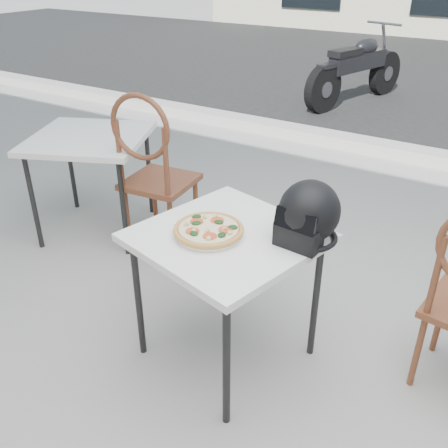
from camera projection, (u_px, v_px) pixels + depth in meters
The scene contains 8 objects.
ground at pixel (345, 359), 2.54m from camera, with size 80.00×80.00×0.00m, color #A09C97.
cafe_table_main at pixel (227, 246), 2.28m from camera, with size 0.89×0.89×0.70m.
plate at pixel (209, 234), 2.24m from camera, with size 0.33×0.33×0.02m.
pizza at pixel (209, 229), 2.23m from camera, with size 0.36×0.36×0.04m.
helmet at pixel (308, 215), 2.15m from camera, with size 0.29×0.30×0.28m.
cafe_table_side at pixel (89, 145), 3.42m from camera, with size 1.00×1.00×0.72m.
cafe_chair_side at pixel (152, 166), 3.18m from camera, with size 0.47×0.47×1.11m.
motorcycle at pixel (357, 70), 6.59m from camera, with size 0.72×1.94×0.99m.
Camera 1 is at (0.48, -1.93, 1.83)m, focal length 40.00 mm.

